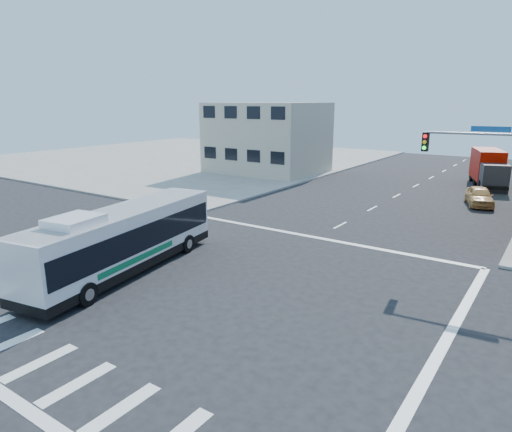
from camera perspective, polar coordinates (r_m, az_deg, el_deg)
The scene contains 7 objects.
ground at distance 20.88m, azimuth -4.56°, elevation -8.99°, with size 120.00×120.00×0.00m, color black.
sidewalk_nw at distance 69.10m, azimuth -8.95°, elevation 7.29°, with size 50.00×50.00×0.15m, color gray.
building_west at distance 53.65m, azimuth 1.42°, elevation 9.72°, with size 12.06×10.06×8.00m.
signal_mast_ne at distance 25.84m, azimuth 27.44°, elevation 5.44°, with size 7.91×1.13×8.07m.
transit_bus at distance 23.10m, azimuth -16.22°, elevation -2.74°, with size 4.47×11.98×3.47m.
box_truck at distance 50.42m, azimuth 27.06°, elevation 5.26°, with size 4.60×8.13×3.52m.
parked_car at distance 40.86m, azimuth 26.14°, elevation 2.25°, with size 1.80×4.47×1.52m, color tan.
Camera 1 is at (12.18, -14.83, 8.21)m, focal length 32.00 mm.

